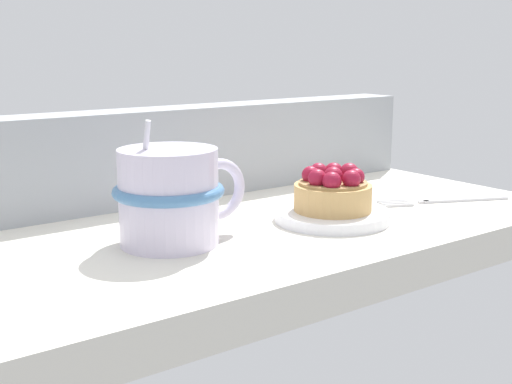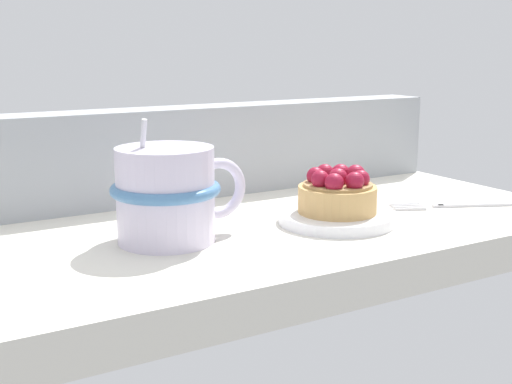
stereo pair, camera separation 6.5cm
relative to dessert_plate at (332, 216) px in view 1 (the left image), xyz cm
name	(u,v)px [view 1 (the left image)]	position (x,y,z in cm)	size (l,w,h in cm)	color
ground_plane	(254,237)	(-6.32, 4.96, -2.37)	(67.54, 34.34, 3.70)	silver
window_rail_back	(182,152)	(-6.32, 19.29, 4.79)	(66.19, 5.67, 10.62)	#9EA3A8
dessert_plate	(332,216)	(0.00, 0.00, 0.00)	(11.89, 11.89, 1.12)	white
raspberry_tart	(333,191)	(0.04, 0.03, 2.60)	(7.96, 7.96, 4.65)	tan
coffee_mug	(171,196)	(-17.28, 2.76, 3.94)	(13.33, 10.06, 11.44)	silver
dessert_fork	(443,200)	(15.98, -1.43, -0.22)	(15.03, 8.02, 0.60)	silver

